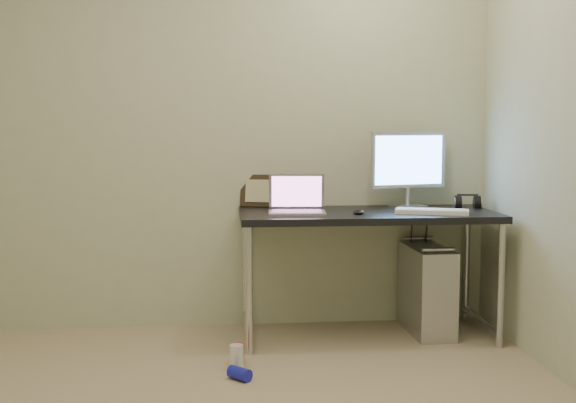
# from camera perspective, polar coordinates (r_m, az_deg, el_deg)

# --- Properties ---
(wall_back) EXTENTS (3.50, 0.02, 2.50)m
(wall_back) POSITION_cam_1_polar(r_m,az_deg,el_deg) (4.47, -6.42, 5.96)
(wall_back) COLOR beige
(wall_back) RESTS_ON ground
(desk) EXTENTS (1.49, 0.65, 0.75)m
(desk) POSITION_cam_1_polar(r_m,az_deg,el_deg) (4.26, 6.28, -1.90)
(desk) COLOR black
(desk) RESTS_ON ground
(tower_computer) EXTENTS (0.24, 0.51, 0.56)m
(tower_computer) POSITION_cam_1_polar(r_m,az_deg,el_deg) (4.47, 10.91, -6.86)
(tower_computer) COLOR #ABACB0
(tower_computer) RESTS_ON ground
(cable_a) EXTENTS (0.01, 0.16, 0.69)m
(cable_a) POSITION_cam_1_polar(r_m,az_deg,el_deg) (4.65, 9.57, -4.62)
(cable_a) COLOR black
(cable_a) RESTS_ON ground
(cable_b) EXTENTS (0.02, 0.11, 0.71)m
(cable_b) POSITION_cam_1_polar(r_m,az_deg,el_deg) (4.66, 10.70, -4.87)
(cable_b) COLOR black
(cable_b) RESTS_ON ground
(can_red) EXTENTS (0.06, 0.06, 0.11)m
(can_red) POSITION_cam_1_polar(r_m,az_deg,el_deg) (3.89, -3.94, -11.92)
(can_red) COLOR red
(can_red) RESTS_ON ground
(can_white) EXTENTS (0.08, 0.08, 0.13)m
(can_white) POSITION_cam_1_polar(r_m,az_deg,el_deg) (3.80, -4.08, -12.18)
(can_white) COLOR white
(can_white) RESTS_ON ground
(can_blue) EXTENTS (0.13, 0.13, 0.06)m
(can_blue) POSITION_cam_1_polar(r_m,az_deg,el_deg) (3.66, -3.84, -13.42)
(can_blue) COLOR #1B1EC7
(can_blue) RESTS_ON ground
(laptop) EXTENTS (0.34, 0.29, 0.22)m
(laptop) POSITION_cam_1_polar(r_m,az_deg,el_deg) (4.13, 0.70, -0.23)
(laptop) COLOR #B6B8BF
(laptop) RESTS_ON desk
(monitor) EXTENTS (0.49, 0.19, 0.46)m
(monitor) POSITION_cam_1_polar(r_m,az_deg,el_deg) (4.48, 9.50, 2.98)
(monitor) COLOR #B6B8BF
(monitor) RESTS_ON desk
(keyboard) EXTENTS (0.43, 0.25, 0.02)m
(keyboard) POSITION_cam_1_polar(r_m,az_deg,el_deg) (4.20, 11.29, -0.78)
(keyboard) COLOR white
(keyboard) RESTS_ON desk
(mouse_right) EXTENTS (0.08, 0.11, 0.03)m
(mouse_right) POSITION_cam_1_polar(r_m,az_deg,el_deg) (4.25, 13.66, -0.70)
(mouse_right) COLOR black
(mouse_right) RESTS_ON desk
(mouse_left) EXTENTS (0.07, 0.10, 0.03)m
(mouse_left) POSITION_cam_1_polar(r_m,az_deg,el_deg) (4.13, 5.60, -0.75)
(mouse_left) COLOR black
(mouse_left) RESTS_ON desk
(headphones) EXTENTS (0.17, 0.10, 0.11)m
(headphones) POSITION_cam_1_polar(r_m,az_deg,el_deg) (4.56, 13.99, -0.12)
(headphones) COLOR black
(headphones) RESTS_ON desk
(picture_frame) EXTENTS (0.26, 0.13, 0.20)m
(picture_frame) POSITION_cam_1_polar(r_m,az_deg,el_deg) (4.46, -2.19, 0.85)
(picture_frame) COLOR black
(picture_frame) RESTS_ON desk
(webcam) EXTENTS (0.04, 0.03, 0.12)m
(webcam) POSITION_cam_1_polar(r_m,az_deg,el_deg) (4.47, -0.22, 0.73)
(webcam) COLOR silver
(webcam) RESTS_ON desk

